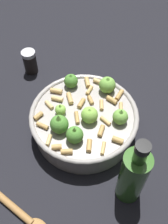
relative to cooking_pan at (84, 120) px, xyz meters
name	(u,v)px	position (x,y,z in m)	size (l,w,h in m)	color
ground_plane	(84,129)	(0.00, 0.00, -0.04)	(2.40, 2.40, 0.00)	black
cooking_pan	(84,120)	(0.00, 0.00, 0.00)	(0.27, 0.27, 0.12)	#9E9993
pepper_shaker	(30,62)	(-0.01, -0.28, -0.01)	(0.04, 0.04, 0.08)	black
olive_oil_bottle	(133,176)	(0.03, 0.20, 0.04)	(0.06, 0.06, 0.21)	#336023
wooden_spoon	(9,204)	(0.26, 0.06, -0.04)	(0.09, 0.25, 0.02)	#9E703D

